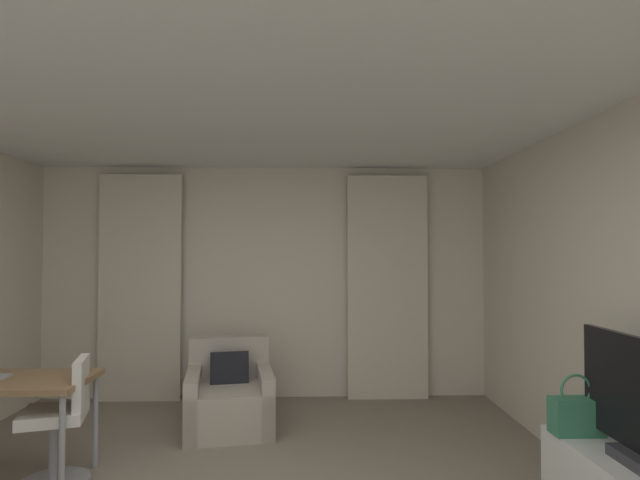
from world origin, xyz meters
TOP-DOWN VIEW (x-y plane):
  - wall_window at (0.00, 3.03)m, footprint 5.12×0.06m
  - ceiling at (0.00, 0.00)m, footprint 5.12×6.12m
  - curtain_left_panel at (-1.38, 2.90)m, footprint 0.90×0.06m
  - curtain_right_panel at (1.38, 2.90)m, footprint 0.90×0.06m
  - armchair at (-0.25, 2.05)m, footprint 0.90×0.94m
  - desk_chair at (-1.26, 0.93)m, footprint 0.49×0.49m
  - handbag_primary at (2.12, 0.40)m, footprint 0.30×0.14m

SIDE VIEW (x-z plane):
  - armchair at x=-0.25m, z-range -0.13..0.66m
  - desk_chair at x=-1.26m, z-range -0.05..0.83m
  - handbag_primary at x=2.12m, z-range 0.45..0.82m
  - curtain_left_panel at x=-1.38m, z-range 0.00..2.50m
  - curtain_right_panel at x=1.38m, z-range 0.00..2.50m
  - wall_window at x=0.00m, z-range 0.00..2.60m
  - ceiling at x=0.00m, z-range 2.60..2.66m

